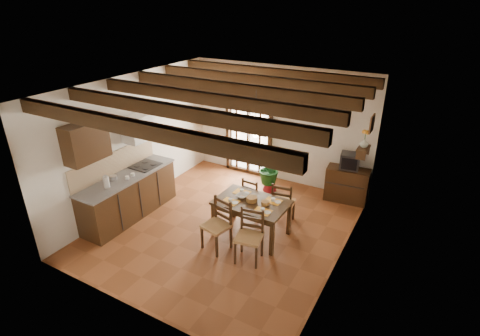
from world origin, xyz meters
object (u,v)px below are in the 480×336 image
Objects in this scene: chair_near_left at (217,234)px; pendant_lamp at (255,131)px; chair_near_right at (249,245)px; chair_far_left at (253,202)px; dining_table at (252,206)px; potted_plant at (270,168)px; crt_tv at (350,161)px; sideboard at (347,185)px; chair_far_right at (283,210)px; kitchen_counter at (129,195)px.

chair_near_left is 1.97m from pendant_lamp.
chair_near_right is 1.97m from pendant_lamp.
pendant_lamp is at bearing 123.47° from chair_far_left.
pendant_lamp is at bearing 91.22° from dining_table.
dining_table is at bearing 119.90° from chair_far_left.
potted_plant is at bearing 104.98° from pendant_lamp.
crt_tv reaches higher than chair_near_left.
potted_plant is (-0.46, 1.80, -0.06)m from dining_table.
pendant_lamp reaches higher than sideboard.
crt_tv is at bearing -127.49° from chair_far_right.
chair_near_right is at bearing 80.79° from chair_far_right.
chair_far_right is at bearing 58.65° from pendant_lamp.
chair_near_left is at bearing -127.03° from crt_tv.
kitchen_counter is 4.72m from crt_tv.
chair_near_left is at bearing -87.49° from potted_plant.
kitchen_counter is at bearing -164.26° from pendant_lamp.
sideboard is at bearing 62.10° from chair_near_right.
potted_plant is at bearing -171.49° from sideboard.
pendant_lamp reaches higher than crt_tv.
crt_tv is at bearing 74.79° from chair_near_left.
kitchen_counter is 2.85m from chair_near_right.
dining_table is 1.61× the size of chair_far_left.
potted_plant is (-1.68, -0.41, 0.18)m from sideboard.
chair_near_right is at bearing 119.79° from chair_far_left.
chair_near_right is at bearing -64.12° from dining_table.
chair_near_right is 1.37m from chair_far_right.
pendant_lamp is (-0.35, -0.58, 1.79)m from chair_far_right.
sideboard is (3.75, 2.83, -0.09)m from kitchen_counter.
kitchen_counter is at bearing -165.17° from dining_table.
kitchen_counter reaches higher than chair_near_left.
chair_near_left is 0.49× the size of potted_plant.
chair_near_left is 1.14× the size of pendant_lamp.
dining_table is 2.55m from crt_tv.
chair_near_left is (-0.35, -0.68, -0.33)m from dining_table.
chair_near_right is 1.12× the size of chair_far_left.
chair_far_left is (-0.32, 0.69, -0.37)m from dining_table.
chair_far_right is 1.02× the size of sideboard.
chair_near_left reaches higher than dining_table.
crt_tv is at bearing -130.59° from chair_far_left.
chair_far_left reaches higher than dining_table.
chair_near_left reaches higher than chair_far_right.
chair_near_right is at bearing -1.63° from kitchen_counter.
chair_far_right is at bearing -128.17° from crt_tv.
kitchen_counter reaches higher than chair_far_right.
dining_table is 1.61× the size of pendant_lamp.
chair_far_left is (2.20, 1.30, -0.21)m from kitchen_counter.
chair_far_left is at bearing 102.32° from chair_near_left.
crt_tv is (1.23, 2.21, 0.33)m from dining_table.
sideboard is (1.57, 2.89, 0.09)m from chair_near_left.
pendant_lamp reaches higher than chair_near_right.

